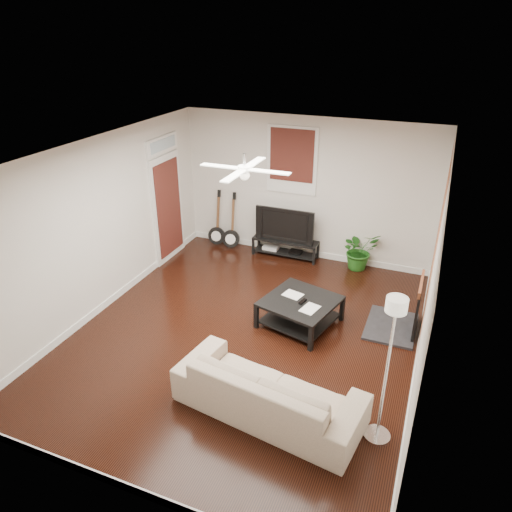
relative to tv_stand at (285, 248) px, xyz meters
The scene contains 14 objects.
room 3.05m from the tv_stand, 83.53° to the right, with size 5.01×6.01×2.81m.
brick_accent 3.54m from the tv_stand, 32.41° to the right, with size 0.02×2.20×2.80m, color #AF5F38.
fireplace 3.09m from the tv_stand, 35.28° to the right, with size 0.80×1.10×0.92m, color black.
window_back 1.77m from the tv_stand, 85.33° to the left, with size 1.00×0.06×1.30m, color #3B1510.
door_left 2.55m from the tv_stand, 157.69° to the right, with size 0.08×1.00×2.50m, color white.
tv_stand is the anchor object (origin of this frame).
tv 0.53m from the tv_stand, 90.00° to the left, with size 1.19×0.16×0.69m, color black.
coffee_table 2.43m from the tv_stand, 65.84° to the right, with size 1.04×1.04×0.44m, color black.
sofa 4.36m from the tv_stand, 73.92° to the right, with size 2.31×0.90×0.67m, color #C8AD96.
floor_lamp 4.86m from the tv_stand, 58.38° to the right, with size 0.31×0.31×1.88m, color white, non-canonical shape.
potted_plant 1.50m from the tv_stand, ahead, with size 0.69×0.60×0.77m, color #21601B.
guitar_left 1.59m from the tv_stand, behind, with size 0.37×0.26×1.20m, color black, non-canonical shape.
guitar_right 1.26m from the tv_stand, behind, with size 0.37×0.26×1.20m, color black, non-canonical shape.
ceiling_fan 3.69m from the tv_stand, 83.53° to the right, with size 1.24×1.24×0.32m, color white, non-canonical shape.
Camera 1 is at (2.41, -5.57, 4.33)m, focal length 33.44 mm.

